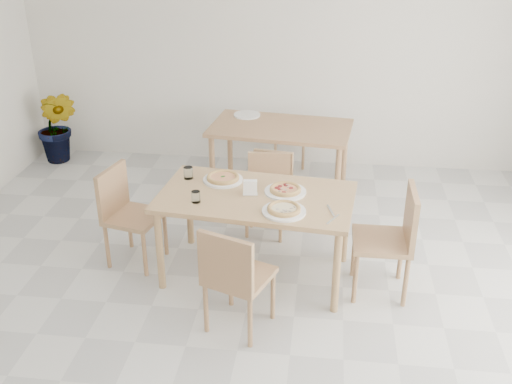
# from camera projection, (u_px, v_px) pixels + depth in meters

# --- Properties ---
(main_table) EXTENTS (1.64, 1.04, 0.75)m
(main_table) POSITION_uv_depth(u_px,v_px,m) (256.00, 204.00, 4.84)
(main_table) COLOR tan
(main_table) RESTS_ON ground
(chair_south) EXTENTS (0.55, 0.55, 0.86)m
(chair_south) POSITION_uv_depth(u_px,v_px,m) (234.00, 274.00, 4.23)
(chair_south) COLOR tan
(chair_south) RESTS_ON ground
(chair_north) EXTENTS (0.44, 0.44, 0.77)m
(chair_north) POSITION_uv_depth(u_px,v_px,m) (270.00, 186.00, 5.65)
(chair_north) COLOR tan
(chair_north) RESTS_ON ground
(chair_west) EXTENTS (0.51, 0.51, 0.86)m
(chair_west) POSITION_uv_depth(u_px,v_px,m) (126.00, 209.00, 5.13)
(chair_west) COLOR tan
(chair_west) RESTS_ON ground
(chair_east) EXTENTS (0.45, 0.45, 0.91)m
(chair_east) POSITION_uv_depth(u_px,v_px,m) (393.00, 234.00, 4.68)
(chair_east) COLOR tan
(chair_east) RESTS_ON ground
(plate_margherita) EXTENTS (0.34, 0.34, 0.02)m
(plate_margherita) POSITION_uv_depth(u_px,v_px,m) (223.00, 180.00, 5.05)
(plate_margherita) COLOR white
(plate_margherita) RESTS_ON main_table
(plate_mushroom) EXTENTS (0.33, 0.33, 0.02)m
(plate_mushroom) POSITION_uv_depth(u_px,v_px,m) (284.00, 211.00, 4.54)
(plate_mushroom) COLOR white
(plate_mushroom) RESTS_ON main_table
(plate_pepperoni) EXTENTS (0.34, 0.34, 0.02)m
(plate_pepperoni) POSITION_uv_depth(u_px,v_px,m) (285.00, 192.00, 4.84)
(plate_pepperoni) COLOR white
(plate_pepperoni) RESTS_ON main_table
(pizza_margherita) EXTENTS (0.32, 0.32, 0.03)m
(pizza_margherita) POSITION_uv_depth(u_px,v_px,m) (223.00, 177.00, 5.04)
(pizza_margherita) COLOR #EEC570
(pizza_margherita) RESTS_ON plate_margherita
(pizza_mushroom) EXTENTS (0.27, 0.27, 0.03)m
(pizza_mushroom) POSITION_uv_depth(u_px,v_px,m) (284.00, 209.00, 4.53)
(pizza_mushroom) COLOR #EEC570
(pizza_mushroom) RESTS_ON plate_mushroom
(pizza_pepperoni) EXTENTS (0.31, 0.31, 0.03)m
(pizza_pepperoni) POSITION_uv_depth(u_px,v_px,m) (285.00, 189.00, 4.83)
(pizza_pepperoni) COLOR #EEC570
(pizza_pepperoni) RESTS_ON plate_pepperoni
(tumbler_a) EXTENTS (0.08, 0.08, 0.10)m
(tumbler_a) POSITION_uv_depth(u_px,v_px,m) (188.00, 173.00, 5.07)
(tumbler_a) COLOR white
(tumbler_a) RESTS_ON main_table
(tumbler_b) EXTENTS (0.07, 0.07, 0.09)m
(tumbler_b) POSITION_uv_depth(u_px,v_px,m) (196.00, 197.00, 4.67)
(tumbler_b) COLOR white
(tumbler_b) RESTS_ON main_table
(napkin_holder) EXTENTS (0.12, 0.07, 0.13)m
(napkin_holder) POSITION_uv_depth(u_px,v_px,m) (250.00, 188.00, 4.77)
(napkin_holder) COLOR silver
(napkin_holder) RESTS_ON main_table
(fork_a) EXTENTS (0.07, 0.19, 0.01)m
(fork_a) POSITION_uv_depth(u_px,v_px,m) (331.00, 211.00, 4.56)
(fork_a) COLOR silver
(fork_a) RESTS_ON main_table
(fork_b) EXTENTS (0.10, 0.17, 0.01)m
(fork_b) POSITION_uv_depth(u_px,v_px,m) (333.00, 219.00, 4.43)
(fork_b) COLOR silver
(fork_b) RESTS_ON main_table
(second_table) EXTENTS (1.54, 0.99, 0.75)m
(second_table) POSITION_uv_depth(u_px,v_px,m) (281.00, 134.00, 6.31)
(second_table) COLOR tan
(second_table) RESTS_ON ground
(chair_back_s) EXTENTS (0.41, 0.41, 0.79)m
(chair_back_s) POSITION_uv_depth(u_px,v_px,m) (269.00, 181.00, 5.74)
(chair_back_s) COLOR tan
(chair_back_s) RESTS_ON ground
(chair_back_n) EXTENTS (0.43, 0.43, 0.78)m
(chair_back_n) POSITION_uv_depth(u_px,v_px,m) (289.00, 127.00, 7.14)
(chair_back_n) COLOR tan
(chair_back_n) RESTS_ON ground
(plate_empty) EXTENTS (0.29, 0.29, 0.02)m
(plate_empty) POSITION_uv_depth(u_px,v_px,m) (247.00, 115.00, 6.58)
(plate_empty) COLOR white
(plate_empty) RESTS_ON second_table
(potted_plant) EXTENTS (0.51, 0.42, 0.89)m
(potted_plant) POSITION_uv_depth(u_px,v_px,m) (58.00, 127.00, 7.16)
(potted_plant) COLOR #27631D
(potted_plant) RESTS_ON ground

